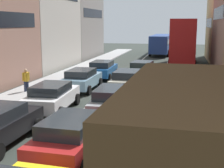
# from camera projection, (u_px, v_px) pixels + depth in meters

# --- Properties ---
(sidewalk_left) EXTENTS (2.60, 64.00, 0.14)m
(sidewalk_left) POSITION_uv_depth(u_px,v_px,m) (53.00, 81.00, 25.57)
(sidewalk_left) COLOR #959595
(sidewalk_left) RESTS_ON ground
(lane_stripe_left) EXTENTS (0.16, 60.00, 0.01)m
(lane_stripe_left) POSITION_uv_depth(u_px,v_px,m) (113.00, 84.00, 24.50)
(lane_stripe_left) COLOR silver
(lane_stripe_left) RESTS_ON ground
(lane_stripe_right) EXTENTS (0.16, 60.00, 0.01)m
(lane_stripe_right) POSITION_uv_depth(u_px,v_px,m) (158.00, 86.00, 23.76)
(lane_stripe_right) COLOR silver
(lane_stripe_right) RESTS_ON ground
(building_row_left) EXTENTS (7.20, 43.90, 14.03)m
(building_row_left) POSITION_uv_depth(u_px,v_px,m) (6.00, 10.00, 28.07)
(building_row_left) COLOR tan
(building_row_left) RESTS_ON ground
(removalist_box_truck) EXTENTS (2.78, 7.73, 3.58)m
(removalist_box_truck) POSITION_uv_depth(u_px,v_px,m) (189.00, 148.00, 6.91)
(removalist_box_truck) COLOR #1E5933
(removalist_box_truck) RESTS_ON ground
(sedan_centre_lane_second) EXTENTS (2.17, 4.36, 1.49)m
(sedan_centre_lane_second) POSITION_uv_depth(u_px,v_px,m) (72.00, 135.00, 11.08)
(sedan_centre_lane_second) COLOR #A51E1E
(sedan_centre_lane_second) RESTS_ON ground
(hatchback_centre_lane_third) EXTENTS (2.17, 4.35, 1.49)m
(hatchback_centre_lane_third) POSITION_uv_depth(u_px,v_px,m) (113.00, 101.00, 16.04)
(hatchback_centre_lane_third) COLOR gray
(hatchback_centre_lane_third) RESTS_ON ground
(sedan_left_lane_third) EXTENTS (2.23, 4.38, 1.49)m
(sedan_left_lane_third) POSITION_uv_depth(u_px,v_px,m) (52.00, 96.00, 17.00)
(sedan_left_lane_third) COLOR silver
(sedan_left_lane_third) RESTS_ON ground
(coupe_centre_lane_fourth) EXTENTS (2.10, 4.32, 1.49)m
(coupe_centre_lane_fourth) POSITION_uv_depth(u_px,v_px,m) (128.00, 80.00, 21.80)
(coupe_centre_lane_fourth) COLOR beige
(coupe_centre_lane_fourth) RESTS_ON ground
(sedan_left_lane_fourth) EXTENTS (2.06, 4.30, 1.49)m
(sedan_left_lane_fourth) POSITION_uv_depth(u_px,v_px,m) (82.00, 79.00, 22.28)
(sedan_left_lane_fourth) COLOR #759EB7
(sedan_left_lane_fourth) RESTS_ON ground
(sedan_centre_lane_fifth) EXTENTS (2.24, 4.39, 1.49)m
(sedan_centre_lane_fifth) POSITION_uv_depth(u_px,v_px,m) (142.00, 69.00, 26.92)
(sedan_centre_lane_fifth) COLOR #19592D
(sedan_centre_lane_fifth) RESTS_ON ground
(sedan_left_lane_fifth) EXTENTS (2.12, 4.33, 1.49)m
(sedan_left_lane_fifth) POSITION_uv_depth(u_px,v_px,m) (102.00, 69.00, 27.10)
(sedan_left_lane_fifth) COLOR #194C8C
(sedan_left_lane_fifth) RESTS_ON ground
(sedan_right_lane_behind_truck) EXTENTS (2.29, 4.41, 1.49)m
(sedan_right_lane_behind_truck) POSITION_uv_depth(u_px,v_px,m) (183.00, 114.00, 13.68)
(sedan_right_lane_behind_truck) COLOR #B29319
(sedan_right_lane_behind_truck) RESTS_ON ground
(wagon_right_lane_far) EXTENTS (2.19, 4.36, 1.49)m
(wagon_right_lane_far) POSITION_uv_depth(u_px,v_px,m) (180.00, 88.00, 19.11)
(wagon_right_lane_far) COLOR #A51E1E
(wagon_right_lane_far) RESTS_ON ground
(bus_mid_queue_primary) EXTENTS (2.91, 10.53, 5.06)m
(bus_mid_queue_primary) POSITION_uv_depth(u_px,v_px,m) (184.00, 40.00, 34.96)
(bus_mid_queue_primary) COLOR #B21919
(bus_mid_queue_primary) RESTS_ON ground
(bus_far_queue_secondary) EXTENTS (2.94, 10.54, 2.90)m
(bus_far_queue_secondary) POSITION_uv_depth(u_px,v_px,m) (161.00, 43.00, 47.48)
(bus_far_queue_secondary) COLOR navy
(bus_far_queue_secondary) RESTS_ON ground
(pedestrian_near_kerb) EXTENTS (0.34, 0.47, 1.66)m
(pedestrian_near_kerb) POSITION_uv_depth(u_px,v_px,m) (26.00, 79.00, 21.26)
(pedestrian_near_kerb) COLOR #262D47
(pedestrian_near_kerb) RESTS_ON ground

